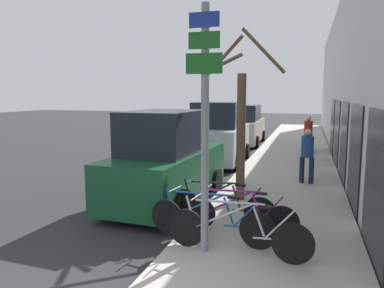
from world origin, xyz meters
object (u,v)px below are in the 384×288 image
bicycle_3 (221,206)px  parked_car_0 (166,162)px  bicycle_2 (240,215)px  parked_car_2 (243,126)px  signpost (205,122)px  bicycle_1 (210,220)px  pedestrian_near (307,152)px  bicycle_0 (237,232)px  parked_car_1 (219,136)px  pedestrian_far (308,132)px  street_tree (240,124)px

bicycle_3 → parked_car_0: size_ratio=0.50×
bicycle_2 → parked_car_2: size_ratio=0.45×
signpost → parked_car_0: (-1.76, 2.83, -1.23)m
bicycle_1 → pedestrian_near: bearing=-9.5°
bicycle_3 → bicycle_2: bearing=-125.8°
pedestrian_near → parked_car_0: bearing=-128.4°
bicycle_1 → pedestrian_near: (1.58, 4.98, 0.53)m
bicycle_0 → parked_car_2: size_ratio=0.50×
parked_car_1 → pedestrian_far: 4.35m
pedestrian_far → street_tree: street_tree is taller
bicycle_0 → pedestrian_near: (1.03, 5.42, 0.52)m
bicycle_1 → bicycle_2: 0.65m
parked_car_2 → street_tree: street_tree is taller
bicycle_0 → parked_car_0: bearing=44.6°
bicycle_3 → parked_car_2: size_ratio=0.46×
bicycle_2 → parked_car_1: size_ratio=0.51×
signpost → street_tree: size_ratio=0.96×
bicycle_0 → bicycle_2: 0.93m
parked_car_0 → bicycle_3: bearing=-38.4°
bicycle_0 → bicycle_3: (-0.56, 1.31, -0.01)m
parked_car_2 → pedestrian_near: parked_car_2 is taller
pedestrian_near → street_tree: 2.86m
bicycle_2 → pedestrian_near: (1.14, 4.50, 0.54)m
bicycle_0 → parked_car_2: (-2.35, 14.51, 0.43)m
bicycle_0 → parked_car_2: 14.71m
signpost → pedestrian_far: bearing=82.1°
street_tree → bicycle_0: bearing=-80.6°
bicycle_2 → street_tree: (-0.41, 2.30, 1.47)m
parked_car_0 → street_tree: 2.04m
signpost → street_tree: 3.23m
bicycle_0 → pedestrian_far: bearing=0.3°
pedestrian_near → signpost: bearing=-92.5°
pedestrian_far → bicycle_3: bearing=-79.6°
bicycle_1 → pedestrian_far: bearing=-0.2°
bicycle_0 → parked_car_0: parked_car_0 is taller
parked_car_2 → parked_car_0: bearing=-90.3°
signpost → parked_car_1: size_ratio=0.94×
parked_car_1 → bicycle_1: bearing=-79.3°
bicycle_3 → parked_car_0: bearing=54.5°
bicycle_0 → street_tree: size_ratio=0.58×
street_tree → signpost: bearing=-90.0°
signpost → bicycle_2: size_ratio=1.83×
bicycle_3 → pedestrian_near: pedestrian_near is taller
bicycle_2 → pedestrian_far: 10.53m
bicycle_3 → pedestrian_far: 10.20m
signpost → parked_car_2: bearing=97.1°
bicycle_0 → street_tree: 3.57m
pedestrian_near → pedestrian_far: bearing=103.4°
bicycle_0 → parked_car_0: 3.67m
bicycle_3 → parked_car_2: 13.33m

